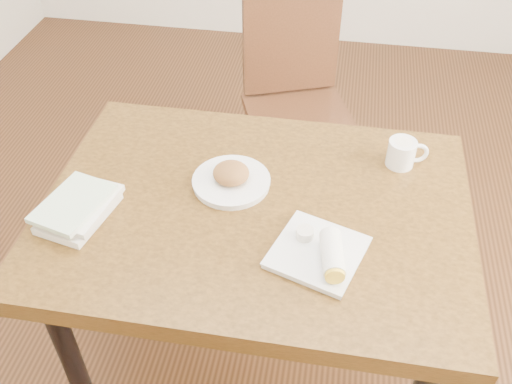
% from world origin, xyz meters
% --- Properties ---
extents(ground, '(4.00, 5.00, 0.01)m').
position_xyz_m(ground, '(0.00, 0.00, -0.01)').
color(ground, '#472814').
rests_on(ground, ground).
extents(table, '(1.18, 0.86, 0.75)m').
position_xyz_m(table, '(0.00, 0.00, 0.67)').
color(table, brown).
rests_on(table, ground).
extents(chair_far, '(0.54, 0.54, 0.95)m').
position_xyz_m(chair_far, '(0.01, 0.92, 0.55)').
color(chair_far, '#492614').
rests_on(chair_far, ground).
extents(plate_scone, '(0.23, 0.23, 0.07)m').
position_xyz_m(plate_scone, '(-0.08, 0.07, 0.77)').
color(plate_scone, white).
rests_on(plate_scone, table).
extents(coffee_mug, '(0.12, 0.08, 0.08)m').
position_xyz_m(coffee_mug, '(0.40, 0.25, 0.79)').
color(coffee_mug, white).
rests_on(coffee_mug, table).
extents(plate_burrito, '(0.27, 0.27, 0.07)m').
position_xyz_m(plate_burrito, '(0.20, -0.16, 0.77)').
color(plate_burrito, white).
rests_on(plate_burrito, table).
extents(book_stack, '(0.20, 0.25, 0.06)m').
position_xyz_m(book_stack, '(-0.46, -0.12, 0.78)').
color(book_stack, white).
rests_on(book_stack, table).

